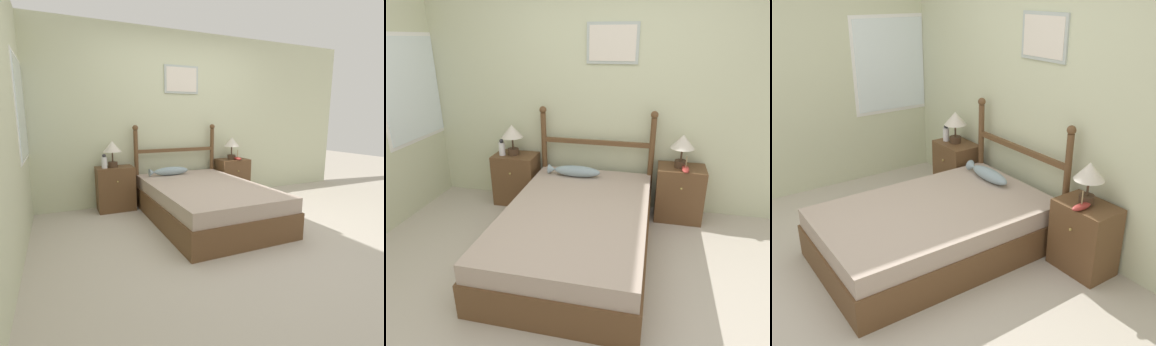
% 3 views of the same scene
% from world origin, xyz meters
% --- Properties ---
extents(ground_plane, '(16.00, 16.00, 0.00)m').
position_xyz_m(ground_plane, '(0.00, 0.00, 0.00)').
color(ground_plane, '#B7AD9E').
extents(wall_back, '(6.40, 0.08, 2.55)m').
position_xyz_m(wall_back, '(0.00, 1.73, 1.28)').
color(wall_back, beige).
rests_on(wall_back, ground_plane).
extents(bed, '(1.30, 2.03, 0.46)m').
position_xyz_m(bed, '(-0.10, 0.61, 0.23)').
color(bed, brown).
rests_on(bed, ground_plane).
extents(headboard, '(1.32, 0.08, 1.18)m').
position_xyz_m(headboard, '(-0.10, 1.60, 0.66)').
color(headboard, brown).
rests_on(headboard, ground_plane).
extents(nightstand_left, '(0.50, 0.37, 0.61)m').
position_xyz_m(nightstand_left, '(-1.05, 1.50, 0.30)').
color(nightstand_left, brown).
rests_on(nightstand_left, ground_plane).
extents(nightstand_right, '(0.50, 0.37, 0.61)m').
position_xyz_m(nightstand_right, '(0.86, 1.50, 0.30)').
color(nightstand_right, brown).
rests_on(nightstand_right, ground_plane).
extents(table_lamp_left, '(0.25, 0.25, 0.36)m').
position_xyz_m(table_lamp_left, '(-1.07, 1.50, 0.86)').
color(table_lamp_left, '#422D1E').
rests_on(table_lamp_left, nightstand_left).
extents(table_lamp_right, '(0.25, 0.25, 0.36)m').
position_xyz_m(table_lamp_right, '(0.83, 1.50, 0.86)').
color(table_lamp_right, '#422D1E').
rests_on(table_lamp_right, nightstand_right).
extents(bottle, '(0.07, 0.07, 0.19)m').
position_xyz_m(bottle, '(-1.19, 1.45, 0.69)').
color(bottle, white).
rests_on(bottle, nightstand_left).
extents(model_boat, '(0.08, 0.20, 0.16)m').
position_xyz_m(model_boat, '(0.88, 1.39, 0.63)').
color(model_boat, maroon).
rests_on(model_boat, nightstand_right).
extents(fish_pillow, '(0.59, 0.14, 0.12)m').
position_xyz_m(fish_pillow, '(-0.29, 1.36, 0.52)').
color(fish_pillow, '#8499A3').
rests_on(fish_pillow, bed).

